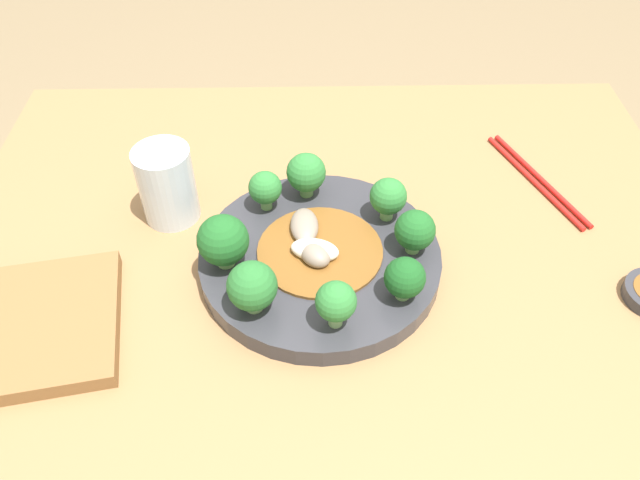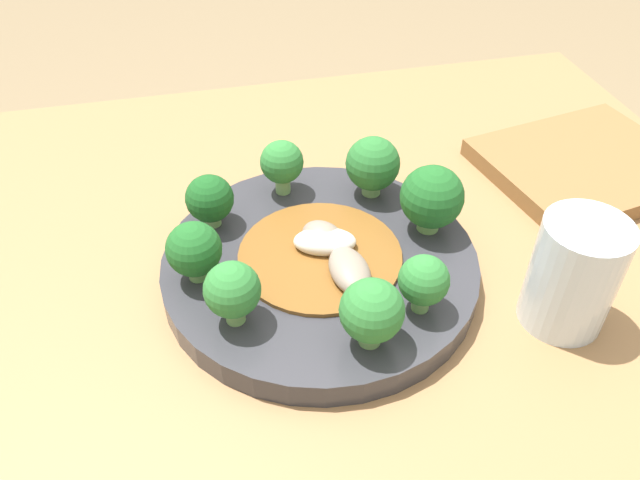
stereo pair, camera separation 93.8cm
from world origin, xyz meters
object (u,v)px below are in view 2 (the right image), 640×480
plate (320,266)px  drinking_glass (573,274)px  broccoli_south (278,164)px  stirfry_center (327,252)px  broccoli_southeast (210,199)px  broccoli_west (432,198)px  broccoli_north (372,312)px  cutting_board (586,165)px  broccoli_east (194,250)px  broccoli_northeast (232,291)px  broccoli_southwest (373,164)px  broccoli_northwest (424,281)px

plate → drinking_glass: bearing=153.2°
plate → broccoli_south: bearing=-80.0°
broccoli_south → stirfry_center: (-0.02, 0.11, -0.03)m
broccoli_southeast → broccoli_west: 0.21m
broccoli_north → drinking_glass: 0.18m
broccoli_west → cutting_board: bearing=-160.2°
broccoli_south → broccoli_southeast: (0.07, 0.04, -0.01)m
broccoli_south → broccoli_southeast: bearing=26.8°
broccoli_west → drinking_glass: size_ratio=0.66×
broccoli_southeast → broccoli_east: (0.02, 0.07, 0.00)m
stirfry_center → drinking_glass: (-0.19, 0.09, 0.02)m
broccoli_north → cutting_board: (-0.32, -0.20, -0.05)m
broccoli_northeast → drinking_glass: size_ratio=0.57×
broccoli_north → stirfry_center: broccoli_north is taller
broccoli_west → cutting_board: broccoli_west is taller
stirfry_center → cutting_board: stirfry_center is taller
broccoli_southeast → broccoli_west: size_ratio=0.79×
stirfry_center → broccoli_west: bearing=-169.5°
plate → broccoli_east: size_ratio=5.08×
broccoli_northeast → stirfry_center: 0.11m
broccoli_north → drinking_glass: bearing=-177.1°
broccoli_northeast → broccoli_north: bearing=154.8°
broccoli_west → broccoli_north: (0.09, 0.12, -0.00)m
plate → drinking_glass: (-0.19, 0.10, 0.04)m
broccoli_east → drinking_glass: size_ratio=0.55×
broccoli_northeast → cutting_board: (-0.42, -0.15, -0.05)m
broccoli_east → cutting_board: size_ratio=0.23×
broccoli_west → broccoli_east: bearing=4.4°
broccoli_northeast → plate: bearing=-145.2°
broccoli_south → broccoli_southwest: 0.09m
broccoli_southeast → broccoli_east: size_ratio=0.94×
broccoli_southeast → broccoli_east: 0.07m
plate → broccoli_south: (0.02, -0.11, 0.05)m
broccoli_southeast → broccoli_northeast: 0.13m
cutting_board → plate: bearing=16.1°
plate → broccoli_north: bearing=98.3°
stirfry_center → cutting_board: 0.34m
broccoli_south → broccoli_southwest: bearing=165.9°
broccoli_east → broccoli_northeast: broccoli_northeast is taller
broccoli_northwest → cutting_board: bearing=-146.4°
broccoli_southwest → drinking_glass: drinking_glass is taller
broccoli_south → broccoli_east: (0.09, 0.11, -0.00)m
broccoli_east → drinking_glass: 0.32m
broccoli_east → cutting_board: 0.45m
broccoli_north → broccoli_southwest: bearing=-107.1°
broccoli_northeast → broccoli_northwest: bearing=171.7°
broccoli_north → cutting_board: bearing=-147.5°
plate → stirfry_center: 0.02m
broccoli_west → broccoli_south: bearing=-35.1°
broccoli_west → stirfry_center: 0.11m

